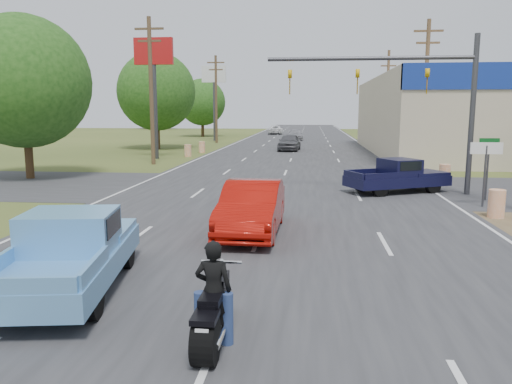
# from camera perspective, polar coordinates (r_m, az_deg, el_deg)

# --- Properties ---
(main_road) EXTENTS (15.00, 180.00, 0.02)m
(main_road) POSITION_cam_1_polar(r_m,az_deg,el_deg) (46.16, 4.38, 4.62)
(main_road) COLOR #2D2D30
(main_road) RESTS_ON ground
(cross_road) EXTENTS (120.00, 10.00, 0.02)m
(cross_road) POSITION_cam_1_polar(r_m,az_deg,el_deg) (24.32, 2.68, 0.47)
(cross_road) COLOR #2D2D30
(cross_road) RESTS_ON ground
(utility_pole_2) EXTENTS (2.00, 0.28, 10.00)m
(utility_pole_2) POSITION_cam_1_polar(r_m,az_deg,el_deg) (37.88, 18.82, 11.19)
(utility_pole_2) COLOR #4C3823
(utility_pole_2) RESTS_ON ground
(utility_pole_3) EXTENTS (2.00, 0.28, 10.00)m
(utility_pole_3) POSITION_cam_1_polar(r_m,az_deg,el_deg) (55.60, 14.77, 10.61)
(utility_pole_3) COLOR #4C3823
(utility_pole_3) RESTS_ON ground
(utility_pole_5) EXTENTS (2.00, 0.28, 10.00)m
(utility_pole_5) POSITION_cam_1_polar(r_m,az_deg,el_deg) (35.75, -11.91, 11.63)
(utility_pole_5) COLOR #4C3823
(utility_pole_5) RESTS_ON ground
(utility_pole_6) EXTENTS (2.00, 0.28, 10.00)m
(utility_pole_6) POSITION_cam_1_polar(r_m,az_deg,el_deg) (59.04, -4.58, 10.78)
(utility_pole_6) COLOR #4C3823
(utility_pole_6) RESTS_ON ground
(tree_0) EXTENTS (7.14, 7.14, 8.84)m
(tree_0) POSITION_cam_1_polar(r_m,az_deg,el_deg) (30.28, -25.04, 11.33)
(tree_0) COLOR #422D19
(tree_0) RESTS_ON ground
(tree_1) EXTENTS (7.56, 7.56, 9.36)m
(tree_1) POSITION_cam_1_polar(r_m,az_deg,el_deg) (50.30, -11.32, 11.19)
(tree_1) COLOR #422D19
(tree_1) RESTS_ON ground
(tree_2) EXTENTS (6.72, 6.72, 8.32)m
(tree_2) POSITION_cam_1_polar(r_m,az_deg,el_deg) (73.68, -6.17, 10.16)
(tree_2) COLOR #422D19
(tree_2) RESTS_ON ground
(tree_5) EXTENTS (7.98, 7.98, 9.88)m
(tree_5) POSITION_cam_1_polar(r_m,az_deg,el_deg) (104.96, 22.32, 9.76)
(tree_5) COLOR #422D19
(tree_5) RESTS_ON ground
(tree_6) EXTENTS (8.82, 8.82, 10.92)m
(tree_6) POSITION_cam_1_polar(r_m,az_deg,el_deg) (105.81, -11.29, 10.59)
(tree_6) COLOR #422D19
(tree_6) RESTS_ON ground
(barrel_0) EXTENTS (0.56, 0.56, 1.00)m
(barrel_0) POSITION_cam_1_polar(r_m,az_deg,el_deg) (19.41, 25.79, -1.22)
(barrel_0) COLOR orange
(barrel_0) RESTS_ON ground
(barrel_1) EXTENTS (0.56, 0.56, 1.00)m
(barrel_1) POSITION_cam_1_polar(r_m,az_deg,el_deg) (27.57, 20.74, 1.95)
(barrel_1) COLOR orange
(barrel_1) RESTS_ON ground
(barrel_2) EXTENTS (0.56, 0.56, 1.00)m
(barrel_2) POSITION_cam_1_polar(r_m,az_deg,el_deg) (41.34, -7.79, 4.71)
(barrel_2) COLOR orange
(barrel_2) RESTS_ON ground
(barrel_3) EXTENTS (0.56, 0.56, 1.00)m
(barrel_3) POSITION_cam_1_polar(r_m,az_deg,el_deg) (45.15, -6.19, 5.12)
(barrel_3) COLOR orange
(barrel_3) RESTS_ON ground
(pole_sign_left_near) EXTENTS (3.00, 0.35, 9.20)m
(pole_sign_left_near) POSITION_cam_1_polar(r_m,az_deg,el_deg) (39.98, -11.58, 14.03)
(pole_sign_left_near) COLOR #3F3F44
(pole_sign_left_near) RESTS_ON ground
(pole_sign_left_far) EXTENTS (3.00, 0.35, 9.20)m
(pole_sign_left_far) POSITION_cam_1_polar(r_m,az_deg,el_deg) (63.23, -4.82, 12.35)
(pole_sign_left_far) COLOR #3F3F44
(pole_sign_left_far) RESTS_ON ground
(lane_sign) EXTENTS (1.20, 0.08, 2.52)m
(lane_sign) POSITION_cam_1_polar(r_m,az_deg,el_deg) (21.17, 24.78, 3.48)
(lane_sign) COLOR #3F3F44
(lane_sign) RESTS_ON ground
(street_name_sign) EXTENTS (0.80, 0.08, 2.61)m
(street_name_sign) POSITION_cam_1_polar(r_m,az_deg,el_deg) (22.80, 24.98, 3.08)
(street_name_sign) COLOR #3F3F44
(street_name_sign) RESTS_ON ground
(signal_mast) EXTENTS (9.12, 0.40, 7.00)m
(signal_mast) POSITION_cam_1_polar(r_m,az_deg,el_deg) (23.42, 17.28, 11.50)
(signal_mast) COLOR #3F3F44
(signal_mast) RESTS_ON ground
(red_convertible) EXTENTS (1.76, 4.83, 1.58)m
(red_convertible) POSITION_cam_1_polar(r_m,az_deg,el_deg) (15.19, -0.48, -1.86)
(red_convertible) COLOR #A50F07
(red_convertible) RESTS_ON ground
(motorcycle) EXTENTS (0.71, 2.30, 1.17)m
(motorcycle) POSITION_cam_1_polar(r_m,az_deg,el_deg) (8.16, -4.93, -13.84)
(motorcycle) COLOR black
(motorcycle) RESTS_ON ground
(rider) EXTENTS (0.59, 0.39, 1.62)m
(rider) POSITION_cam_1_polar(r_m,az_deg,el_deg) (8.11, -4.87, -11.77)
(rider) COLOR black
(rider) RESTS_ON ground
(blue_pickup) EXTENTS (2.72, 5.28, 1.67)m
(blue_pickup) POSITION_cam_1_polar(r_m,az_deg,el_deg) (11.17, -20.31, -6.25)
(blue_pickup) COLOR black
(blue_pickup) RESTS_ON ground
(navy_pickup) EXTENTS (5.00, 3.68, 1.55)m
(navy_pickup) POSITION_cam_1_polar(r_m,az_deg,el_deg) (23.82, 16.07, 1.82)
(navy_pickup) COLOR black
(navy_pickup) RESTS_ON ground
(distant_car_grey) EXTENTS (2.20, 4.82, 1.60)m
(distant_car_grey) POSITION_cam_1_polar(r_m,az_deg,el_deg) (47.36, 3.84, 5.70)
(distant_car_grey) COLOR #4F4E53
(distant_car_grey) RESTS_ON ground
(distant_car_silver) EXTENTS (2.24, 4.69, 1.32)m
(distant_car_silver) POSITION_cam_1_polar(r_m,az_deg,el_deg) (64.22, 4.47, 6.50)
(distant_car_silver) COLOR #98989C
(distant_car_silver) RESTS_ON ground
(distant_car_white) EXTENTS (2.49, 5.00, 1.36)m
(distant_car_white) POSITION_cam_1_polar(r_m,az_deg,el_deg) (80.74, 2.25, 7.09)
(distant_car_white) COLOR white
(distant_car_white) RESTS_ON ground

